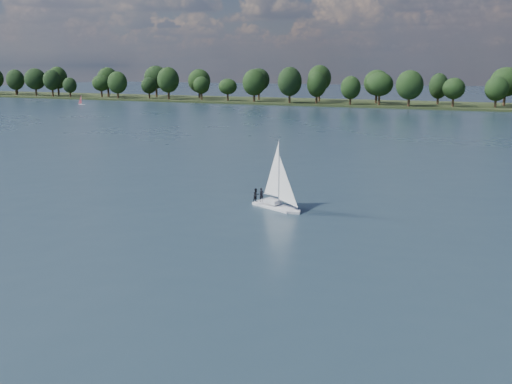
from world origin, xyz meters
The scene contains 6 objects.
ground centered at (0.00, 100.00, 0.00)m, with size 700.00×700.00×0.00m, color #233342.
far_shore centered at (0.00, 212.00, 0.00)m, with size 660.00×40.00×1.50m, color black.
sailboat centered at (-5.31, 37.28, 2.24)m, with size 6.22×4.10×8.00m.
dinghy_pink centered at (-138.46, 164.57, 0.96)m, with size 2.72×1.95×4.05m.
pontoon centered at (-192.40, 196.88, 0.00)m, with size 4.00×2.00×0.50m, color #4E5053.
treeline centered at (-16.01, 208.55, 8.05)m, with size 562.31×73.80×17.66m.
Camera 1 is at (16.90, -19.34, 15.33)m, focal length 40.00 mm.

